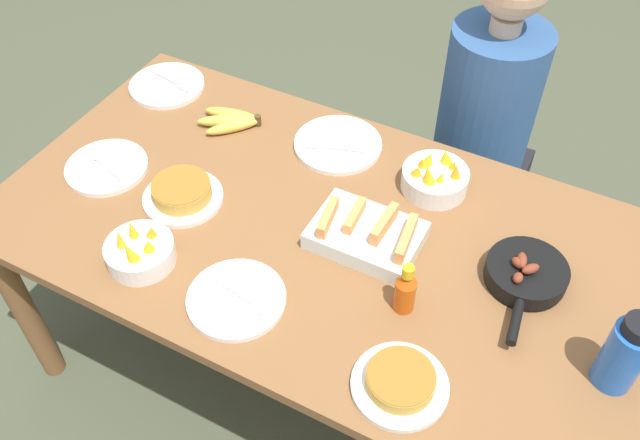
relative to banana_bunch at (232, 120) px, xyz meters
name	(u,v)px	position (x,y,z in m)	size (l,w,h in m)	color
ground_plane	(320,371)	(0.44, -0.26, -0.75)	(14.00, 14.00, 0.00)	#474C38
dining_table	(320,249)	(0.44, -0.26, -0.11)	(1.76, 0.95, 0.73)	brown
banana_bunch	(232,120)	(0.00, 0.00, 0.00)	(0.20, 0.16, 0.04)	gold
melon_tray	(367,234)	(0.57, -0.24, 0.01)	(0.28, 0.20, 0.09)	silver
skillet	(526,275)	(0.97, -0.18, 0.01)	(0.20, 0.32, 0.08)	black
frittata_plate_center	(182,193)	(0.06, -0.34, 0.01)	(0.22, 0.22, 0.06)	white
frittata_plate_side	(400,382)	(0.81, -0.59, 0.00)	(0.21, 0.21, 0.05)	white
empty_plate_near_front	(338,145)	(0.33, 0.06, -0.01)	(0.26, 0.26, 0.02)	white
empty_plate_far_left	(236,299)	(0.37, -0.56, -0.01)	(0.24, 0.24, 0.02)	white
empty_plate_far_right	(167,85)	(-0.30, 0.07, -0.01)	(0.24, 0.24, 0.02)	white
empty_plate_mid_edge	(107,167)	(-0.21, -0.34, -0.01)	(0.24, 0.24, 0.02)	white
fruit_bowl_mango	(435,178)	(0.65, 0.03, 0.02)	(0.19, 0.19, 0.12)	white
fruit_bowl_citrus	(140,251)	(0.09, -0.56, 0.02)	(0.17, 0.17, 0.11)	white
water_bottle	(625,354)	(1.22, -0.36, 0.08)	(0.09, 0.09, 0.21)	blue
hot_sauce_bottle	(405,290)	(0.74, -0.39, 0.05)	(0.05, 0.05, 0.15)	#C64C0F
person_figure	(478,151)	(0.67, 0.48, -0.23)	(0.34, 0.34, 1.25)	black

